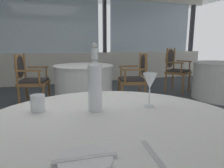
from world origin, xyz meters
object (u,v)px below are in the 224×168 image
object	(u,v)px
dining_chair_1_1	(175,66)
side_plate	(85,159)
water_bottle	(95,84)
dining_chair_0_0	(136,75)
dining_chair_0_1	(28,76)
water_tumbler	(38,103)
wine_glass	(150,82)

from	to	relation	value
dining_chair_1_1	side_plate	bearing A→B (deg)	-71.04
water_bottle	dining_chair_0_0	world-z (taller)	water_bottle
dining_chair_0_0	dining_chair_0_1	size ratio (longest dim) A/B	1.01
side_plate	water_tumbler	world-z (taller)	water_tumbler
wine_glass	dining_chair_0_1	world-z (taller)	same
side_plate	water_tumbler	xyz separation A→B (m)	(-0.15, 0.55, 0.04)
side_plate	water_bottle	bearing A→B (deg)	71.76
wine_glass	water_tumbler	xyz separation A→B (m)	(-0.61, 0.13, -0.10)
side_plate	dining_chair_1_1	distance (m)	4.31
side_plate	dining_chair_1_1	xyz separation A→B (m)	(2.76, 3.30, -0.15)
wine_glass	water_bottle	bearing A→B (deg)	172.99
side_plate	dining_chair_1_1	world-z (taller)	dining_chair_1_1
water_bottle	dining_chair_0_1	bearing A→B (deg)	100.85
water_bottle	water_tumbler	size ratio (longest dim) A/B	4.07
dining_chair_0_1	water_tumbler	bearing A→B (deg)	-71.48
water_tumbler	dining_chair_0_0	world-z (taller)	dining_chair_0_0
wine_glass	dining_chair_0_1	distance (m)	2.84
water_tumbler	dining_chair_0_0	xyz separation A→B (m)	(1.63, 2.11, -0.23)
side_plate	dining_chair_0_0	distance (m)	3.06
water_bottle	dining_chair_1_1	size ratio (longest dim) A/B	0.36
dining_chair_0_0	dining_chair_0_1	xyz separation A→B (m)	(-1.84, 0.45, -0.00)
dining_chair_0_0	dining_chair_0_1	bearing A→B (deg)	-0.00
water_bottle	water_tumbler	xyz separation A→B (m)	(-0.30, 0.09, -0.10)
dining_chair_0_1	water_bottle	bearing A→B (deg)	-65.36
wine_glass	dining_chair_0_0	size ratio (longest dim) A/B	0.21
dining_chair_0_0	dining_chair_1_1	bearing A→B (deg)	-139.75
wine_glass	dining_chair_0_1	xyz separation A→B (m)	(-0.82, 2.69, -0.33)
dining_chair_0_0	side_plate	bearing A→B (deg)	74.75
water_tumbler	dining_chair_1_1	world-z (taller)	dining_chair_1_1
wine_glass	dining_chair_1_1	distance (m)	3.70
dining_chair_0_1	dining_chair_1_1	world-z (taller)	dining_chair_1_1
side_plate	dining_chair_1_1	bearing A→B (deg)	50.10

